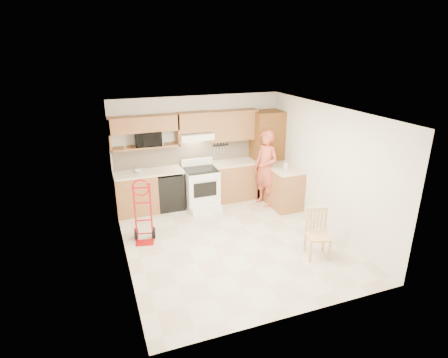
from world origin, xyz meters
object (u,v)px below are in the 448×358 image
person (266,168)px  dining_chair (318,234)px  microwave (148,138)px  hand_truck (143,214)px  range (202,185)px

person → dining_chair: 2.44m
microwave → hand_truck: (-0.42, -1.51, -1.08)m
hand_truck → dining_chair: size_ratio=1.31×
person → hand_truck: size_ratio=1.56×
microwave → range: microwave is taller
microwave → dining_chair: (2.38, -3.13, -1.21)m
range → dining_chair: range is taller
microwave → hand_truck: size_ratio=0.50×
microwave → person: microwave is taller
range → dining_chair: bearing=-64.7°
microwave → range: 1.59m
person → dining_chair: size_ratio=2.04×
range → hand_truck: size_ratio=0.95×
dining_chair → hand_truck: bearing=166.6°
person → hand_truck: (-2.95, -0.77, -0.32)m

